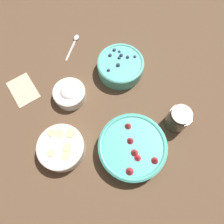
{
  "coord_description": "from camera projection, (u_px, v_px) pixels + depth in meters",
  "views": [
    {
      "loc": [
        0.24,
        -0.16,
        0.77
      ],
      "look_at": [
        0.04,
        0.04,
        0.04
      ],
      "focal_mm": 35.0,
      "sensor_mm": 36.0,
      "label": 1
    }
  ],
  "objects": [
    {
      "name": "jar_chocolate",
      "position": [
        178.0,
        119.0,
        0.77
      ],
      "size": [
        0.08,
        0.08,
        0.1
      ],
      "color": "brown",
      "rests_on": "ground_plane"
    },
    {
      "name": "bowl_bananas",
      "position": [
        61.0,
        148.0,
        0.74
      ],
      "size": [
        0.16,
        0.16,
        0.06
      ],
      "color": "white",
      "rests_on": "ground_plane"
    },
    {
      "name": "ground_plane",
      "position": [
        99.0,
        116.0,
        0.82
      ],
      "size": [
        4.0,
        4.0,
        0.0
      ],
      "primitive_type": "plane",
      "color": "brown"
    },
    {
      "name": "spoon",
      "position": [
        74.0,
        42.0,
        0.94
      ],
      "size": [
        0.08,
        0.13,
        0.01
      ],
      "color": "silver",
      "rests_on": "ground_plane"
    },
    {
      "name": "napkin",
      "position": [
        23.0,
        90.0,
        0.86
      ],
      "size": [
        0.14,
        0.11,
        0.01
      ],
      "color": "beige",
      "rests_on": "ground_plane"
    },
    {
      "name": "bowl_cream",
      "position": [
        69.0,
        93.0,
        0.82
      ],
      "size": [
        0.12,
        0.12,
        0.06
      ],
      "color": "silver",
      "rests_on": "ground_plane"
    },
    {
      "name": "bowl_blueberries",
      "position": [
        120.0,
        66.0,
        0.86
      ],
      "size": [
        0.18,
        0.18,
        0.07
      ],
      "color": "#56B7A8",
      "rests_on": "ground_plane"
    },
    {
      "name": "bowl_strawberries",
      "position": [
        132.0,
        148.0,
        0.74
      ],
      "size": [
        0.23,
        0.23,
        0.08
      ],
      "color": "#47AD9E",
      "rests_on": "ground_plane"
    }
  ]
}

